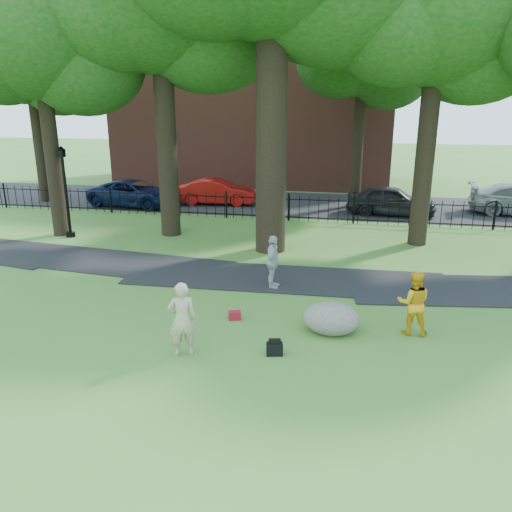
% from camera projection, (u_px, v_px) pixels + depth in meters
% --- Properties ---
extents(ground, '(120.00, 120.00, 0.00)m').
position_uv_depth(ground, '(222.00, 329.00, 12.24)').
color(ground, '#3E6B25').
rests_on(ground, ground).
extents(footpath, '(36.07, 3.85, 0.03)m').
position_uv_depth(footpath, '(285.00, 279.00, 15.71)').
color(footpath, black).
rests_on(footpath, ground).
extents(street, '(80.00, 7.00, 0.02)m').
position_uv_depth(street, '(298.00, 204.00, 27.23)').
color(street, black).
rests_on(street, ground).
extents(iron_fence, '(44.00, 0.04, 1.20)m').
position_uv_depth(iron_fence, '(289.00, 208.00, 23.30)').
color(iron_fence, black).
rests_on(iron_fence, ground).
extents(brick_building, '(18.00, 8.00, 12.00)m').
position_uv_depth(brick_building, '(256.00, 92.00, 33.70)').
color(brick_building, brown).
rests_on(brick_building, ground).
extents(tree_row, '(26.82, 7.96, 12.42)m').
position_uv_depth(tree_row, '(293.00, 19.00, 17.60)').
color(tree_row, black).
rests_on(tree_row, ground).
extents(woman, '(0.72, 0.61, 1.69)m').
position_uv_depth(woman, '(182.00, 319.00, 10.80)').
color(woman, tan).
rests_on(woman, ground).
extents(man, '(0.77, 0.60, 1.58)m').
position_uv_depth(man, '(414.00, 303.00, 11.81)').
color(man, orange).
rests_on(man, ground).
extents(pedestrian, '(0.41, 0.96, 1.62)m').
position_uv_depth(pedestrian, '(273.00, 262.00, 14.75)').
color(pedestrian, '#ABACB0').
rests_on(pedestrian, ground).
extents(boulder, '(1.59, 1.34, 0.80)m').
position_uv_depth(boulder, '(331.00, 316.00, 12.02)').
color(boulder, '#5B594C').
rests_on(boulder, ground).
extents(lamppost, '(0.37, 0.37, 3.70)m').
position_uv_depth(lamppost, '(66.00, 193.00, 20.13)').
color(lamppost, black).
rests_on(lamppost, ground).
extents(backpack, '(0.40, 0.30, 0.27)m').
position_uv_depth(backpack, '(275.00, 349.00, 10.99)').
color(backpack, black).
rests_on(backpack, ground).
extents(red_bag, '(0.36, 0.29, 0.22)m').
position_uv_depth(red_bag, '(235.00, 315.00, 12.78)').
color(red_bag, maroon).
rests_on(red_bag, ground).
extents(red_sedan, '(4.30, 1.85, 1.38)m').
position_uv_depth(red_sedan, '(217.00, 192.00, 26.96)').
color(red_sedan, '#A7110C').
rests_on(red_sedan, ground).
extents(navy_van, '(5.21, 2.92, 1.38)m').
position_uv_depth(navy_van, '(135.00, 193.00, 26.54)').
color(navy_van, '#0B163A').
rests_on(navy_van, ground).
extents(grey_car, '(4.42, 2.11, 1.46)m').
position_uv_depth(grey_car, '(391.00, 200.00, 24.42)').
color(grey_car, black).
rests_on(grey_car, ground).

